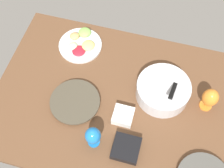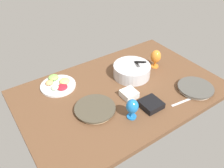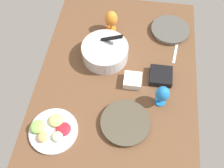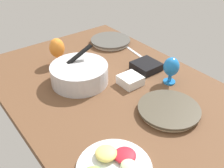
{
  "view_description": "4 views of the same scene",
  "coord_description": "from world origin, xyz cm",
  "px_view_note": "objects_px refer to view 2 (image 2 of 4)",
  "views": [
    {
      "loc": [
        11.9,
        -77.6,
        158.33
      ],
      "look_at": [
        -10.83,
        5.26,
        7.96
      ],
      "focal_mm": 47.55,
      "sensor_mm": 36.0,
      "label": 1
    },
    {
      "loc": [
        -87.06,
        -114.5,
        116.26
      ],
      "look_at": [
        -7.73,
        1.63,
        7.96
      ],
      "focal_mm": 37.02,
      "sensor_mm": 36.0,
      "label": 2
    },
    {
      "loc": [
        -92.51,
        -9.41,
        144.52
      ],
      "look_at": [
        -7.82,
        2.12,
        7.96
      ],
      "focal_mm": 42.02,
      "sensor_mm": 36.0,
      "label": 3
    },
    {
      "loc": [
        -89.92,
        71.52,
        81.24
      ],
      "look_at": [
        -3.22,
        4.91,
        7.96
      ],
      "focal_mm": 42.34,
      "sensor_mm": 36.0,
      "label": 4
    }
  ],
  "objects_px": {
    "square_bowl_white": "(129,94)",
    "dinner_plate_right": "(195,88)",
    "dinner_plate_left": "(95,109)",
    "hurricane_glass_orange": "(156,57)",
    "square_bowl_black": "(151,104)",
    "fruit_platter": "(58,84)",
    "hurricane_glass_blue": "(132,107)",
    "mixing_bowl": "(132,70)"
  },
  "relations": [
    {
      "from": "mixing_bowl",
      "to": "dinner_plate_left",
      "type": "bearing_deg",
      "value": -158.21
    },
    {
      "from": "mixing_bowl",
      "to": "square_bowl_black",
      "type": "distance_m",
      "value": 0.41
    },
    {
      "from": "dinner_plate_left",
      "to": "hurricane_glass_blue",
      "type": "height_order",
      "value": "hurricane_glass_blue"
    },
    {
      "from": "dinner_plate_left",
      "to": "hurricane_glass_blue",
      "type": "relative_size",
      "value": 1.92
    },
    {
      "from": "dinner_plate_right",
      "to": "fruit_platter",
      "type": "relative_size",
      "value": 0.99
    },
    {
      "from": "mixing_bowl",
      "to": "hurricane_glass_orange",
      "type": "bearing_deg",
      "value": -1.43
    },
    {
      "from": "mixing_bowl",
      "to": "square_bowl_white",
      "type": "relative_size",
      "value": 2.77
    },
    {
      "from": "mixing_bowl",
      "to": "hurricane_glass_blue",
      "type": "relative_size",
      "value": 2.05
    },
    {
      "from": "dinner_plate_left",
      "to": "mixing_bowl",
      "type": "xyz_separation_m",
      "value": [
        0.48,
        0.19,
        0.04
      ]
    },
    {
      "from": "dinner_plate_left",
      "to": "hurricane_glass_blue",
      "type": "xyz_separation_m",
      "value": [
        0.18,
        -0.2,
        0.08
      ]
    },
    {
      "from": "mixing_bowl",
      "to": "square_bowl_white",
      "type": "distance_m",
      "value": 0.28
    },
    {
      "from": "dinner_plate_right",
      "to": "square_bowl_black",
      "type": "height_order",
      "value": "square_bowl_black"
    },
    {
      "from": "fruit_platter",
      "to": "dinner_plate_left",
      "type": "bearing_deg",
      "value": -76.22
    },
    {
      "from": "hurricane_glass_orange",
      "to": "square_bowl_white",
      "type": "bearing_deg",
      "value": -155.8
    },
    {
      "from": "hurricane_glass_orange",
      "to": "mixing_bowl",
      "type": "bearing_deg",
      "value": 178.57
    },
    {
      "from": "fruit_platter",
      "to": "hurricane_glass_orange",
      "type": "bearing_deg",
      "value": -15.03
    },
    {
      "from": "dinner_plate_right",
      "to": "square_bowl_black",
      "type": "relative_size",
      "value": 1.93
    },
    {
      "from": "dinner_plate_right",
      "to": "hurricane_glass_orange",
      "type": "height_order",
      "value": "hurricane_glass_orange"
    },
    {
      "from": "dinner_plate_left",
      "to": "fruit_platter",
      "type": "xyz_separation_m",
      "value": [
        -0.1,
        0.41,
        0.0
      ]
    },
    {
      "from": "hurricane_glass_orange",
      "to": "hurricane_glass_blue",
      "type": "bearing_deg",
      "value": -145.9
    },
    {
      "from": "dinner_plate_left",
      "to": "square_bowl_white",
      "type": "distance_m",
      "value": 0.3
    },
    {
      "from": "hurricane_glass_orange",
      "to": "dinner_plate_left",
      "type": "bearing_deg",
      "value": -165.94
    },
    {
      "from": "square_bowl_white",
      "to": "fruit_platter",
      "type": "bearing_deg",
      "value": 132.99
    },
    {
      "from": "fruit_platter",
      "to": "hurricane_glass_blue",
      "type": "height_order",
      "value": "hurricane_glass_blue"
    },
    {
      "from": "hurricane_glass_orange",
      "to": "dinner_plate_right",
      "type": "bearing_deg",
      "value": -85.15
    },
    {
      "from": "hurricane_glass_blue",
      "to": "square_bowl_white",
      "type": "bearing_deg",
      "value": 56.55
    },
    {
      "from": "dinner_plate_left",
      "to": "square_bowl_white",
      "type": "bearing_deg",
      "value": -2.77
    },
    {
      "from": "square_bowl_black",
      "to": "square_bowl_white",
      "type": "bearing_deg",
      "value": 108.42
    },
    {
      "from": "hurricane_glass_blue",
      "to": "square_bowl_black",
      "type": "distance_m",
      "value": 0.19
    },
    {
      "from": "fruit_platter",
      "to": "square_bowl_white",
      "type": "xyz_separation_m",
      "value": [
        0.4,
        -0.43,
        0.01
      ]
    },
    {
      "from": "fruit_platter",
      "to": "hurricane_glass_blue",
      "type": "distance_m",
      "value": 0.68
    },
    {
      "from": "dinner_plate_left",
      "to": "dinner_plate_right",
      "type": "bearing_deg",
      "value": -17.6
    },
    {
      "from": "square_bowl_white",
      "to": "dinner_plate_right",
      "type": "bearing_deg",
      "value": -25.76
    },
    {
      "from": "dinner_plate_right",
      "to": "mixing_bowl",
      "type": "distance_m",
      "value": 0.53
    },
    {
      "from": "hurricane_glass_orange",
      "to": "square_bowl_white",
      "type": "xyz_separation_m",
      "value": [
        -0.45,
        -0.2,
        -0.07
      ]
    },
    {
      "from": "dinner_plate_left",
      "to": "hurricane_glass_blue",
      "type": "bearing_deg",
      "value": -48.42
    },
    {
      "from": "dinner_plate_left",
      "to": "hurricane_glass_orange",
      "type": "xyz_separation_m",
      "value": [
        0.75,
        0.19,
        0.09
      ]
    },
    {
      "from": "mixing_bowl",
      "to": "fruit_platter",
      "type": "relative_size",
      "value": 1.11
    },
    {
      "from": "dinner_plate_left",
      "to": "fruit_platter",
      "type": "distance_m",
      "value": 0.43
    },
    {
      "from": "dinner_plate_right",
      "to": "square_bowl_white",
      "type": "bearing_deg",
      "value": 154.24
    },
    {
      "from": "square_bowl_black",
      "to": "hurricane_glass_blue",
      "type": "bearing_deg",
      "value": -178.48
    },
    {
      "from": "dinner_plate_right",
      "to": "hurricane_glass_orange",
      "type": "distance_m",
      "value": 0.44
    }
  ]
}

